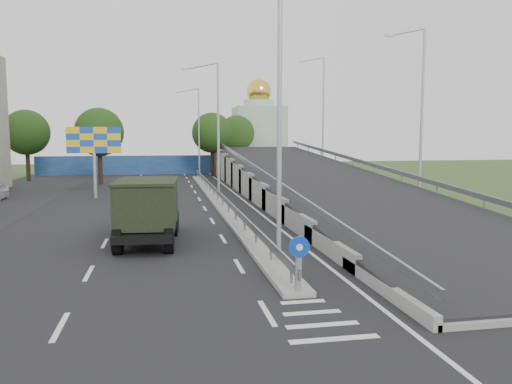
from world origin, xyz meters
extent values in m
plane|color=#2D4C1E|center=(0.00, 0.00, 0.00)|extent=(160.00, 160.00, 0.00)
cube|color=black|center=(-3.00, 20.00, 0.00)|extent=(26.00, 90.00, 0.04)
cube|color=gray|center=(0.00, 24.00, 0.10)|extent=(1.00, 44.00, 0.20)
cube|color=gray|center=(12.30, 24.00, 2.35)|extent=(0.10, 50.00, 0.32)
cube|color=gray|center=(2.80, 24.00, 2.35)|extent=(0.10, 50.00, 0.32)
cube|color=gray|center=(0.00, 24.00, 0.75)|extent=(0.08, 44.00, 0.32)
cylinder|color=gray|center=(0.00, 24.00, 0.50)|extent=(0.09, 0.09, 0.60)
cylinder|color=black|center=(0.00, 2.20, 0.80)|extent=(0.20, 0.20, 1.20)
cylinder|color=#0C3FBF|center=(0.00, 2.12, 1.55)|extent=(0.64, 0.05, 0.64)
cylinder|color=white|center=(0.00, 2.09, 1.55)|extent=(0.20, 0.03, 0.20)
cylinder|color=#B2B5B7|center=(0.30, 6.00, 5.20)|extent=(0.18, 0.18, 10.00)
cylinder|color=#B2B5B7|center=(0.30, 26.00, 5.20)|extent=(0.18, 0.18, 10.00)
cylinder|color=#B2B5B7|center=(-0.90, 26.00, 9.95)|extent=(2.57, 0.12, 0.66)
cube|color=#B2B5B7|center=(-2.10, 26.00, 9.70)|extent=(0.50, 0.18, 0.12)
cylinder|color=#B2B5B7|center=(0.30, 46.00, 5.20)|extent=(0.18, 0.18, 10.00)
cylinder|color=#B2B5B7|center=(-0.90, 46.00, 9.95)|extent=(2.57, 0.12, 0.66)
cube|color=#B2B5B7|center=(-2.10, 46.00, 9.70)|extent=(0.50, 0.18, 0.12)
cube|color=navy|center=(-4.00, 52.00, 1.20)|extent=(30.00, 0.50, 2.40)
cube|color=#B2CCAD|center=(10.00, 60.00, 4.50)|extent=(7.00, 7.00, 9.00)
cylinder|color=#B2CCAD|center=(10.00, 60.00, 9.50)|extent=(4.40, 4.40, 1.00)
sphere|color=gold|center=(10.00, 60.00, 11.20)|extent=(3.60, 3.60, 3.60)
cone|color=gold|center=(10.00, 60.00, 13.20)|extent=(0.30, 0.30, 1.20)
cylinder|color=#B2B5B7|center=(-9.00, 28.00, 2.00)|extent=(0.24, 0.24, 4.00)
cube|color=yellow|center=(-9.00, 28.00, 4.50)|extent=(4.00, 0.20, 2.00)
cylinder|color=black|center=(-10.00, 40.00, 2.00)|extent=(0.44, 0.44, 4.00)
sphere|color=#1A310D|center=(-10.00, 40.00, 5.20)|extent=(4.80, 4.80, 4.80)
cylinder|color=black|center=(2.00, 48.00, 2.00)|extent=(0.44, 0.44, 4.00)
sphere|color=#1A310D|center=(2.00, 48.00, 5.20)|extent=(4.80, 4.80, 4.80)
cylinder|color=black|center=(-18.00, 45.00, 2.00)|extent=(0.44, 0.44, 4.00)
sphere|color=#1A310D|center=(-18.00, 45.00, 5.20)|extent=(4.80, 4.80, 4.80)
cylinder|color=black|center=(6.00, 55.00, 2.00)|extent=(0.44, 0.44, 4.00)
sphere|color=#1A310D|center=(6.00, 55.00, 5.20)|extent=(4.80, 4.80, 4.80)
cylinder|color=black|center=(-5.41, 13.28, 0.57)|extent=(0.44, 1.16, 1.13)
cylinder|color=black|center=(-3.35, 13.12, 0.57)|extent=(0.44, 1.16, 1.13)
cylinder|color=black|center=(-5.47, 12.35, 0.57)|extent=(0.44, 1.16, 1.13)
cylinder|color=black|center=(-3.42, 12.20, 0.57)|extent=(0.44, 1.16, 1.13)
cylinder|color=black|center=(-5.74, 8.76, 0.57)|extent=(0.44, 1.16, 1.13)
cylinder|color=black|center=(-3.69, 8.61, 0.57)|extent=(0.44, 1.16, 1.13)
cube|color=black|center=(-4.54, 11.04, 0.72)|extent=(2.83, 6.54, 0.31)
cube|color=navy|center=(-4.36, 13.46, 1.75)|extent=(2.48, 1.82, 1.75)
cube|color=black|center=(-4.30, 14.25, 2.21)|extent=(1.96, 0.21, 0.72)
cube|color=black|center=(-4.30, 14.33, 0.67)|extent=(2.37, 0.33, 0.51)
cube|color=black|center=(-4.58, 10.43, 1.85)|extent=(2.75, 4.08, 1.85)
cube|color=black|center=(-4.58, 10.43, 2.83)|extent=(2.86, 4.19, 0.12)
camera|label=1|loc=(-3.90, -11.73, 4.78)|focal=35.00mm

